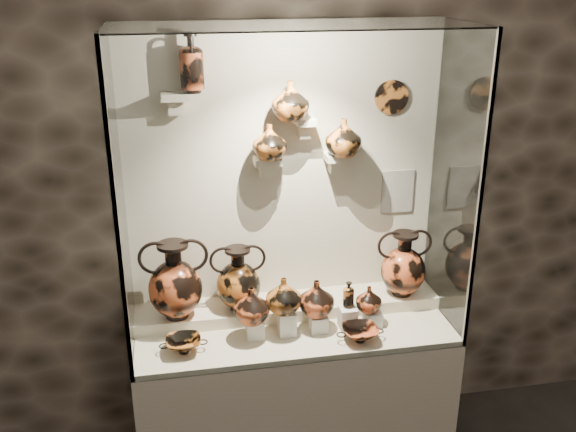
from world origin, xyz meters
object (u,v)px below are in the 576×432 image
(kylix_left, at_px, (184,344))
(ovoid_vase_a, at_px, (269,142))
(jug_b, at_px, (284,295))
(jug_c, at_px, (316,298))
(amphora_mid, at_px, (238,278))
(kylix_right, at_px, (360,332))
(amphora_left, at_px, (175,280))
(lekythos_tall, at_px, (191,59))
(ovoid_vase_b, at_px, (290,101))
(jug_e, at_px, (369,299))
(amphora_right, at_px, (403,264))
(jug_a, at_px, (252,305))
(ovoid_vase_c, at_px, (343,137))
(lekythos_small, at_px, (348,293))

(kylix_left, distance_m, ovoid_vase_a, 1.11)
(jug_b, height_order, jug_c, jug_b)
(amphora_mid, bearing_deg, kylix_right, -18.85)
(amphora_left, xyz_separation_m, lekythos_tall, (0.15, 0.11, 1.11))
(lekythos_tall, bearing_deg, jug_b, -57.84)
(ovoid_vase_b, bearing_deg, jug_e, -36.53)
(lekythos_tall, relative_size, ovoid_vase_b, 1.60)
(amphora_left, bearing_deg, kylix_left, -60.10)
(amphora_right, height_order, ovoid_vase_a, ovoid_vase_a)
(jug_a, relative_size, ovoid_vase_a, 1.06)
(jug_b, height_order, jug_e, jug_b)
(jug_b, bearing_deg, jug_e, 0.05)
(jug_c, relative_size, kylix_right, 0.83)
(amphora_right, height_order, kylix_right, amphora_right)
(jug_c, height_order, ovoid_vase_a, ovoid_vase_a)
(amphora_left, height_order, jug_b, amphora_left)
(jug_a, bearing_deg, jug_b, -3.94)
(jug_b, bearing_deg, jug_c, 2.76)
(lekythos_tall, bearing_deg, amphora_right, -27.57)
(amphora_left, bearing_deg, jug_a, -1.37)
(jug_a, relative_size, jug_b, 1.00)
(jug_c, xyz_separation_m, kylix_left, (-0.70, -0.09, -0.14))
(amphora_right, bearing_deg, ovoid_vase_a, 167.49)
(jug_b, bearing_deg, ovoid_vase_b, 70.03)
(amphora_left, xyz_separation_m, kylix_left, (0.02, -0.24, -0.24))
(kylix_left, relative_size, ovoid_vase_a, 1.25)
(ovoid_vase_c, bearing_deg, amphora_left, 162.06)
(lekythos_tall, xyz_separation_m, ovoid_vase_a, (0.37, -0.02, -0.42))
(amphora_mid, xyz_separation_m, kylix_left, (-0.31, -0.27, -0.20))
(jug_a, height_order, ovoid_vase_c, ovoid_vase_c)
(lekythos_tall, bearing_deg, lekythos_small, -42.36)
(amphora_mid, bearing_deg, jug_a, -67.84)
(kylix_right, bearing_deg, lekythos_small, 105.37)
(jug_a, xyz_separation_m, lekythos_tall, (-0.23, 0.29, 1.20))
(lekythos_small, xyz_separation_m, ovoid_vase_b, (-0.27, 0.23, 0.99))
(lekythos_small, relative_size, ovoid_vase_b, 0.82)
(lekythos_tall, xyz_separation_m, ovoid_vase_c, (0.76, -0.03, -0.41))
(jug_c, bearing_deg, kylix_left, 169.61)
(jug_e, height_order, lekythos_tall, lekythos_tall)
(kylix_right, xyz_separation_m, ovoid_vase_b, (-0.30, 0.38, 1.14))
(jug_e, bearing_deg, ovoid_vase_c, 98.12)
(amphora_right, distance_m, ovoid_vase_b, 1.13)
(kylix_left, distance_m, ovoid_vase_c, 1.33)
(jug_c, height_order, ovoid_vase_c, ovoid_vase_c)
(amphora_right, height_order, kylix_left, amphora_right)
(jug_c, xyz_separation_m, lekythos_tall, (-0.57, 0.26, 1.21))
(ovoid_vase_a, bearing_deg, amphora_right, -10.57)
(jug_a, xyz_separation_m, kylix_right, (0.55, -0.12, -0.15))
(kylix_right, relative_size, ovoid_vase_c, 1.21)
(lekythos_tall, relative_size, ovoid_vase_c, 1.61)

